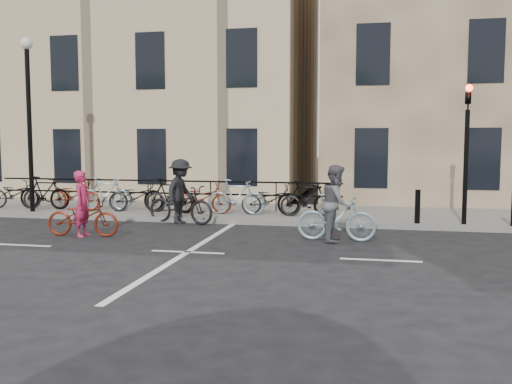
% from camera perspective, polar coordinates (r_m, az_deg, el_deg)
% --- Properties ---
extents(ground, '(120.00, 120.00, 0.00)m').
position_cam_1_polar(ground, '(12.23, -6.85, -6.01)').
color(ground, black).
rests_on(ground, ground).
extents(sidewalk, '(46.00, 4.00, 0.15)m').
position_cam_1_polar(sidewalk, '(19.18, -12.52, -1.72)').
color(sidewalk, slate).
rests_on(sidewalk, ground).
extents(building_east, '(14.00, 10.00, 12.00)m').
position_cam_1_polar(building_east, '(25.19, 24.06, 13.48)').
color(building_east, '#876F51').
rests_on(building_east, sidewalk).
extents(building_west, '(20.00, 10.00, 10.00)m').
position_cam_1_polar(building_west, '(27.67, -16.34, 10.87)').
color(building_west, '#D2B58E').
rests_on(building_west, sidewalk).
extents(traffic_light, '(0.18, 0.30, 3.90)m').
position_cam_1_polar(traffic_light, '(15.88, 20.34, 5.22)').
color(traffic_light, black).
rests_on(traffic_light, sidewalk).
extents(lamp_post, '(0.36, 0.36, 5.28)m').
position_cam_1_polar(lamp_post, '(18.87, -21.78, 8.29)').
color(lamp_post, black).
rests_on(lamp_post, sidewalk).
extents(bollard_east, '(0.14, 0.14, 0.90)m').
position_cam_1_polar(bollard_east, '(15.76, 15.85, -1.40)').
color(bollard_east, black).
rests_on(bollard_east, sidewalk).
extents(parked_bikes, '(11.45, 1.23, 1.05)m').
position_cam_1_polar(parked_bikes, '(17.78, -10.35, -0.38)').
color(parked_bikes, black).
rests_on(parked_bikes, sidewalk).
extents(cyclist_pink, '(1.86, 0.76, 1.62)m').
position_cam_1_polar(cyclist_pink, '(14.64, -16.93, -2.09)').
color(cyclist_pink, maroon).
rests_on(cyclist_pink, ground).
extents(cyclist_grey, '(1.87, 0.89, 1.80)m').
position_cam_1_polar(cyclist_grey, '(13.45, 8.05, -1.84)').
color(cyclist_grey, '#82A3AA').
rests_on(cyclist_grey, ground).
extents(cyclist_dark, '(2.16, 1.30, 1.83)m').
position_cam_1_polar(cyclist_dark, '(16.25, -7.54, -0.62)').
color(cyclist_dark, black).
rests_on(cyclist_dark, ground).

